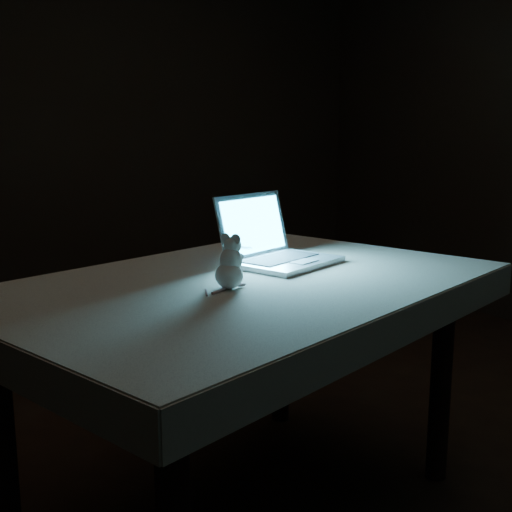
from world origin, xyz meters
TOP-DOWN VIEW (x-y plane):
  - floor at (0.00, 0.00)m, footprint 5.00×5.00m
  - back_wall at (0.00, 2.50)m, footprint 4.50×0.04m
  - table at (-0.26, -0.19)m, footprint 1.59×1.26m
  - tablecloth at (-0.23, -0.16)m, footprint 1.61×1.18m
  - laptop at (-0.04, -0.08)m, footprint 0.41×0.39m
  - plush_mouse at (-0.36, -0.26)m, footprint 0.13×0.13m

SIDE VIEW (x-z plane):
  - floor at x=0.00m, z-range 0.00..0.00m
  - table at x=-0.26m, z-range 0.00..0.75m
  - tablecloth at x=-0.23m, z-range 0.66..0.75m
  - plush_mouse at x=-0.36m, z-range 0.75..0.90m
  - laptop at x=-0.04m, z-range 0.75..0.98m
  - back_wall at x=0.00m, z-range 0.00..2.60m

